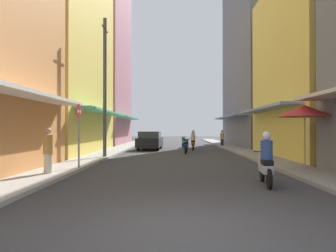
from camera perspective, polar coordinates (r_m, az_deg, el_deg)
ground_plane at (r=21.60m, az=1.80°, el=-4.94°), size 90.38×90.38×0.00m
sidewalk_left at (r=22.06m, az=-10.42°, el=-4.68°), size 1.66×49.08×0.12m
sidewalk_right at (r=22.13m, az=13.99°, el=-4.66°), size 1.66×49.08×0.12m
building_left_mid at (r=22.38m, az=-20.93°, el=11.54°), size 7.05×10.79×12.67m
building_left_far at (r=33.40m, az=-13.38°, el=11.84°), size 7.05×9.99×17.63m
building_right_mid at (r=19.77m, az=27.71°, el=9.79°), size 7.05×9.28×10.37m
building_right_far at (r=31.34m, az=17.79°, el=12.64°), size 7.05×13.33×17.59m
motorbike_orange at (r=23.45m, az=4.78°, el=-2.87°), size 0.55×1.81×1.58m
motorbike_blue at (r=20.48m, az=3.44°, el=-3.77°), size 0.55×1.81×0.96m
motorbike_silver at (r=9.37m, az=17.98°, el=-6.36°), size 0.55×1.81×1.58m
motorbike_green at (r=26.27m, az=3.19°, el=-3.06°), size 0.65×1.78×0.96m
parked_car at (r=24.10m, az=-3.40°, el=-2.72°), size 1.93×4.17×1.45m
pedestrian_midway at (r=28.24m, az=10.19°, el=-2.35°), size 0.34×0.34×1.54m
pedestrian_far at (r=11.31m, az=-21.75°, el=-4.60°), size 0.34×0.34×1.70m
vendor_umbrella at (r=12.75m, az=24.43°, el=2.60°), size 2.03×2.03×2.57m
utility_pole at (r=17.23m, az=-11.87°, el=7.25°), size 0.20×1.20×7.82m
street_sign_no_entry at (r=12.43m, az=-16.51°, el=-0.25°), size 0.07×0.60×2.65m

